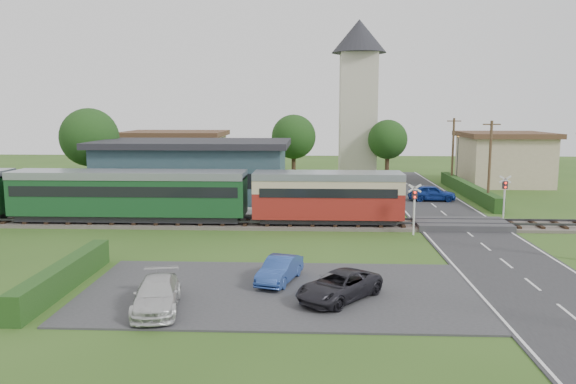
{
  "coord_description": "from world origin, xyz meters",
  "views": [
    {
      "loc": [
        -0.03,
        -35.51,
        7.95
      ],
      "look_at": [
        -1.76,
        4.0,
        2.05
      ],
      "focal_mm": 35.0,
      "sensor_mm": 36.0,
      "label": 1
    }
  ],
  "objects_px": {
    "house_west": "(175,156)",
    "crossing_signal_near": "(414,202)",
    "equipment_hut": "(72,192)",
    "car_park_blue": "(280,269)",
    "pedestrian_near": "(288,200)",
    "station_building": "(194,172)",
    "crossing_signal_far": "(505,191)",
    "car_park_dark": "(339,286)",
    "pedestrian_far": "(108,199)",
    "house_east": "(504,158)",
    "train": "(84,193)",
    "car_park_silver": "(157,295)",
    "church_tower": "(358,88)",
    "car_on_road": "(432,193)"
  },
  "relations": [
    {
      "from": "house_west",
      "to": "crossing_signal_near",
      "type": "bearing_deg",
      "value": -49.89
    },
    {
      "from": "equipment_hut",
      "to": "crossing_signal_near",
      "type": "xyz_separation_m",
      "value": [
        24.4,
        -5.61,
        0.39
      ]
    },
    {
      "from": "equipment_hut",
      "to": "car_park_blue",
      "type": "distance_m",
      "value": 22.94
    },
    {
      "from": "pedestrian_near",
      "to": "station_building",
      "type": "bearing_deg",
      "value": -28.38
    },
    {
      "from": "equipment_hut",
      "to": "station_building",
      "type": "bearing_deg",
      "value": 35.92
    },
    {
      "from": "station_building",
      "to": "pedestrian_near",
      "type": "xyz_separation_m",
      "value": [
        8.18,
        -5.41,
        -1.47
      ]
    },
    {
      "from": "station_building",
      "to": "crossing_signal_far",
      "type": "bearing_deg",
      "value": -15.63
    },
    {
      "from": "car_park_dark",
      "to": "pedestrian_far",
      "type": "distance_m",
      "value": 23.74
    },
    {
      "from": "house_east",
      "to": "train",
      "type": "bearing_deg",
      "value": -148.41
    },
    {
      "from": "station_building",
      "to": "house_east",
      "type": "distance_m",
      "value": 32.7
    },
    {
      "from": "train",
      "to": "car_park_dark",
      "type": "relative_size",
      "value": 10.4
    },
    {
      "from": "car_park_silver",
      "to": "pedestrian_far",
      "type": "height_order",
      "value": "pedestrian_far"
    },
    {
      "from": "church_tower",
      "to": "car_park_blue",
      "type": "height_order",
      "value": "church_tower"
    },
    {
      "from": "house_west",
      "to": "crossing_signal_near",
      "type": "distance_m",
      "value": 33.22
    },
    {
      "from": "station_building",
      "to": "pedestrian_near",
      "type": "distance_m",
      "value": 9.91
    },
    {
      "from": "car_on_road",
      "to": "car_park_dark",
      "type": "distance_m",
      "value": 27.42
    },
    {
      "from": "pedestrian_far",
      "to": "crossing_signal_near",
      "type": "bearing_deg",
      "value": -90.56
    },
    {
      "from": "station_building",
      "to": "crossing_signal_far",
      "type": "relative_size",
      "value": 4.88
    },
    {
      "from": "car_park_blue",
      "to": "crossing_signal_near",
      "type": "bearing_deg",
      "value": 68.91
    },
    {
      "from": "church_tower",
      "to": "car_park_silver",
      "type": "xyz_separation_m",
      "value": [
        -11.13,
        -42.5,
        -9.53
      ]
    },
    {
      "from": "house_west",
      "to": "car_on_road",
      "type": "relative_size",
      "value": 2.69
    },
    {
      "from": "crossing_signal_far",
      "to": "pedestrian_far",
      "type": "height_order",
      "value": "crossing_signal_far"
    },
    {
      "from": "station_building",
      "to": "car_park_dark",
      "type": "distance_m",
      "value": 26.5
    },
    {
      "from": "house_west",
      "to": "pedestrian_far",
      "type": "relative_size",
      "value": 5.7
    },
    {
      "from": "car_park_silver",
      "to": "car_park_dark",
      "type": "bearing_deg",
      "value": 2.46
    },
    {
      "from": "church_tower",
      "to": "pedestrian_far",
      "type": "xyz_separation_m",
      "value": [
        -20.02,
        -23.57,
        -8.83
      ]
    },
    {
      "from": "crossing_signal_far",
      "to": "car_on_road",
      "type": "relative_size",
      "value": 0.82
    },
    {
      "from": "pedestrian_near",
      "to": "car_park_silver",
      "type": "bearing_deg",
      "value": 83.0
    },
    {
      "from": "house_west",
      "to": "crossing_signal_near",
      "type": "xyz_separation_m",
      "value": [
        21.4,
        -25.41,
        -0.65
      ]
    },
    {
      "from": "station_building",
      "to": "car_park_silver",
      "type": "xyz_separation_m",
      "value": [
        3.87,
        -25.49,
        -2.0
      ]
    },
    {
      "from": "house_west",
      "to": "car_on_road",
      "type": "height_order",
      "value": "house_west"
    },
    {
      "from": "equipment_hut",
      "to": "house_west",
      "type": "bearing_deg",
      "value": 81.38
    },
    {
      "from": "equipment_hut",
      "to": "crossing_signal_near",
      "type": "relative_size",
      "value": 0.78
    },
    {
      "from": "equipment_hut",
      "to": "crossing_signal_far",
      "type": "height_order",
      "value": "crossing_signal_far"
    },
    {
      "from": "house_west",
      "to": "car_park_blue",
      "type": "bearing_deg",
      "value": -69.28
    },
    {
      "from": "train",
      "to": "pedestrian_far",
      "type": "bearing_deg",
      "value": 72.83
    },
    {
      "from": "train",
      "to": "church_tower",
      "type": "height_order",
      "value": "church_tower"
    },
    {
      "from": "car_park_silver",
      "to": "train",
      "type": "bearing_deg",
      "value": 110.9
    },
    {
      "from": "station_building",
      "to": "car_park_blue",
      "type": "height_order",
      "value": "station_building"
    },
    {
      "from": "house_west",
      "to": "car_park_blue",
      "type": "relative_size",
      "value": 3.1
    },
    {
      "from": "crossing_signal_near",
      "to": "church_tower",
      "type": "bearing_deg",
      "value": 92.82
    },
    {
      "from": "church_tower",
      "to": "car_park_blue",
      "type": "xyz_separation_m",
      "value": [
        -6.5,
        -38.69,
        -9.57
      ]
    },
    {
      "from": "crossing_signal_far",
      "to": "car_on_road",
      "type": "bearing_deg",
      "value": 111.33
    },
    {
      "from": "car_on_road",
      "to": "car_park_dark",
      "type": "bearing_deg",
      "value": 163.4
    },
    {
      "from": "train",
      "to": "house_west",
      "type": "bearing_deg",
      "value": 88.08
    },
    {
      "from": "house_east",
      "to": "car_park_blue",
      "type": "bearing_deg",
      "value": -121.79
    },
    {
      "from": "equipment_hut",
      "to": "station_building",
      "type": "height_order",
      "value": "station_building"
    },
    {
      "from": "car_park_blue",
      "to": "car_park_silver",
      "type": "xyz_separation_m",
      "value": [
        -4.63,
        -3.81,
        0.04
      ]
    },
    {
      "from": "train",
      "to": "house_east",
      "type": "relative_size",
      "value": 4.91
    },
    {
      "from": "house_east",
      "to": "crossing_signal_near",
      "type": "bearing_deg",
      "value": -119.13
    }
  ]
}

